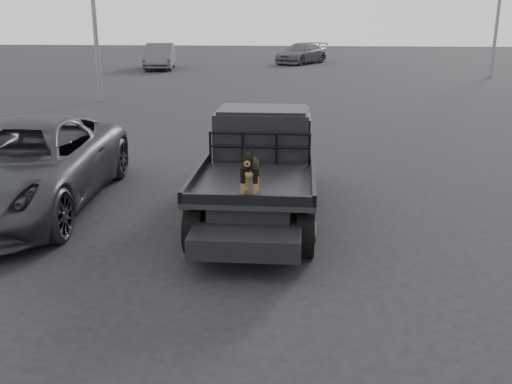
# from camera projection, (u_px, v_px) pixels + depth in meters

# --- Properties ---
(ground) EXTENTS (120.00, 120.00, 0.00)m
(ground) POSITION_uv_depth(u_px,v_px,m) (203.00, 255.00, 8.57)
(ground) COLOR black
(ground) RESTS_ON ground
(flatbed_ute) EXTENTS (2.00, 5.40, 0.92)m
(flatbed_ute) POSITION_uv_depth(u_px,v_px,m) (259.00, 192.00, 10.10)
(flatbed_ute) COLOR black
(flatbed_ute) RESTS_ON ground
(ute_cab) EXTENTS (1.72, 1.30, 0.88)m
(ute_cab) POSITION_uv_depth(u_px,v_px,m) (263.00, 131.00, 10.74)
(ute_cab) COLOR black
(ute_cab) RESTS_ON flatbed_ute
(headache_rack) EXTENTS (1.80, 0.08, 0.55)m
(headache_rack) POSITION_uv_depth(u_px,v_px,m) (260.00, 149.00, 10.07)
(headache_rack) COLOR black
(headache_rack) RESTS_ON flatbed_ute
(dog) EXTENTS (0.32, 0.60, 0.74)m
(dog) POSITION_uv_depth(u_px,v_px,m) (250.00, 170.00, 8.31)
(dog) COLOR black
(dog) RESTS_ON flatbed_ute
(parked_suv) EXTENTS (3.01, 5.97, 1.62)m
(parked_suv) POSITION_uv_depth(u_px,v_px,m) (23.00, 166.00, 10.44)
(parked_suv) COLOR #303135
(parked_suv) RESTS_ON ground
(distant_car_a) EXTENTS (2.50, 5.23, 1.65)m
(distant_car_a) POSITION_uv_depth(u_px,v_px,m) (160.00, 56.00, 37.55)
(distant_car_a) COLOR #49494E
(distant_car_a) RESTS_ON ground
(distant_car_b) EXTENTS (4.32, 5.43, 1.47)m
(distant_car_b) POSITION_uv_depth(u_px,v_px,m) (301.00, 53.00, 41.76)
(distant_car_b) COLOR #4E4D53
(distant_car_b) RESTS_ON ground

